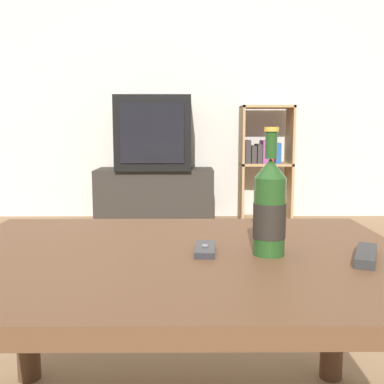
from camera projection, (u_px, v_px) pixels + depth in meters
name	position (u px, v px, depth m)	size (l,w,h in m)	color
back_wall	(185.00, 69.00, 3.91)	(8.00, 0.05, 2.60)	beige
coffee_table	(177.00, 283.00, 1.04)	(1.07, 0.78, 0.50)	brown
tv_stand	(155.00, 195.00, 3.79)	(0.97, 0.39, 0.45)	#28231E
television	(154.00, 133.00, 3.71)	(0.61, 0.49, 0.60)	black
bookshelf	(264.00, 160.00, 3.81)	(0.43, 0.30, 0.97)	#99754C
beer_bottle	(270.00, 209.00, 0.99)	(0.07, 0.07, 0.28)	#1E4219
cell_phone	(205.00, 250.00, 1.02)	(0.05, 0.12, 0.02)	#232328
remote_control	(366.00, 255.00, 0.96)	(0.10, 0.16, 0.02)	#282828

